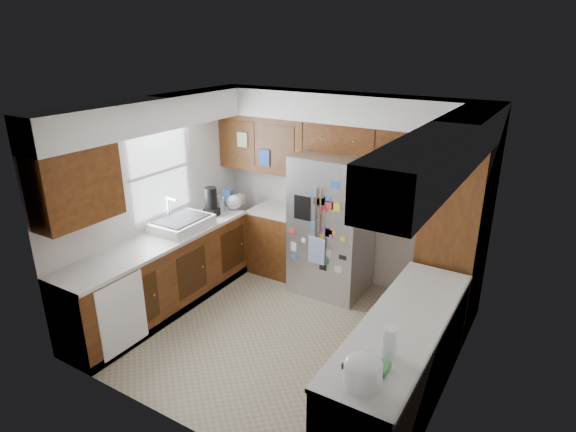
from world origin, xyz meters
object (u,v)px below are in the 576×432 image
object	(u,v)px
pantry	(454,238)
paper_towel	(389,342)
rice_cooker	(363,370)
fridge	(332,225)

from	to	relation	value
pantry	paper_towel	xyz separation A→B (m)	(0.04, -2.13, -0.03)
pantry	rice_cooker	world-z (taller)	pantry
pantry	paper_towel	size ratio (longest dim) A/B	8.77
pantry	fridge	size ratio (longest dim) A/B	1.19
rice_cooker	paper_towel	size ratio (longest dim) A/B	1.12
pantry	rice_cooker	bearing A→B (deg)	-90.01
pantry	fridge	xyz separation A→B (m)	(-1.50, 0.05, -0.17)
pantry	fridge	world-z (taller)	pantry
fridge	paper_towel	bearing A→B (deg)	-54.78
fridge	paper_towel	distance (m)	2.68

